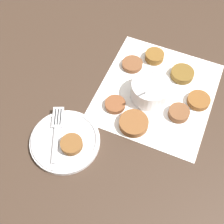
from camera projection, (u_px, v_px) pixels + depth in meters
name	position (u px, v px, depth m)	size (l,w,h in m)	color
ground_plane	(148.00, 94.00, 0.89)	(4.00, 4.00, 0.00)	#38281E
napkin	(155.00, 92.00, 0.89)	(0.40, 0.37, 0.00)	white
sauce_bowl	(147.00, 90.00, 0.86)	(0.12, 0.11, 0.10)	silver
fritter_0	(131.00, 64.00, 0.93)	(0.06, 0.06, 0.01)	brown
fritter_1	(114.00, 104.00, 0.86)	(0.06, 0.06, 0.01)	brown
fritter_2	(181.00, 74.00, 0.91)	(0.07, 0.07, 0.02)	brown
fritter_3	(178.00, 113.00, 0.84)	(0.06, 0.06, 0.02)	brown
fritter_4	(153.00, 56.00, 0.94)	(0.06, 0.06, 0.02)	brown
fritter_5	(132.00, 123.00, 0.82)	(0.08, 0.08, 0.02)	brown
fritter_6	(197.00, 99.00, 0.86)	(0.06, 0.06, 0.02)	brown
serving_plate	(64.00, 141.00, 0.80)	(0.18, 0.18, 0.02)	silver
fritter_on_plate	(70.00, 144.00, 0.78)	(0.06, 0.06, 0.02)	brown
fork	(56.00, 127.00, 0.81)	(0.16, 0.06, 0.00)	silver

